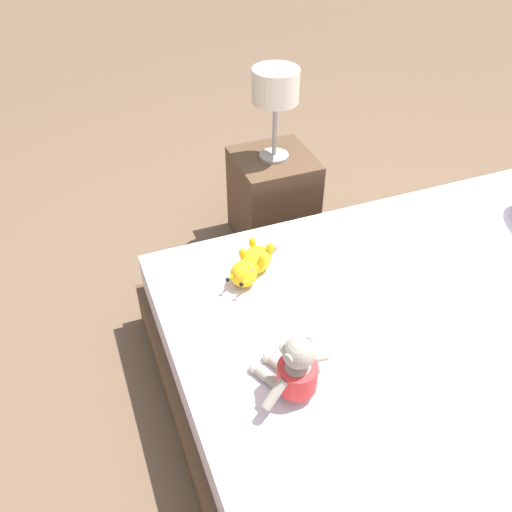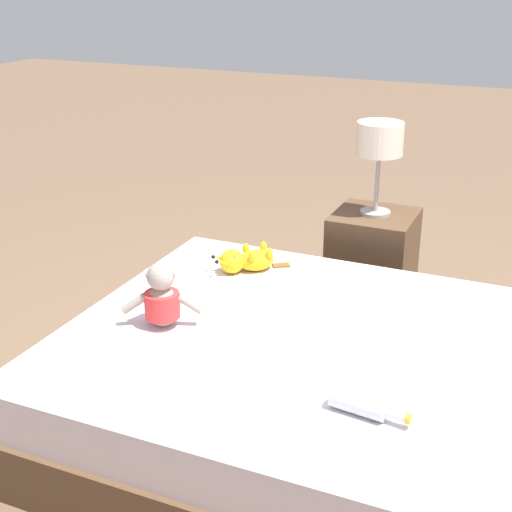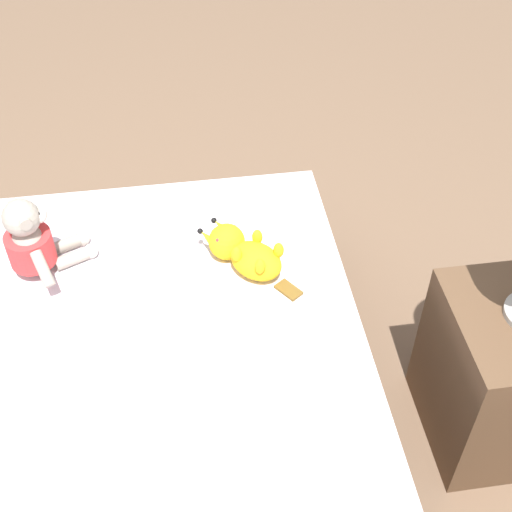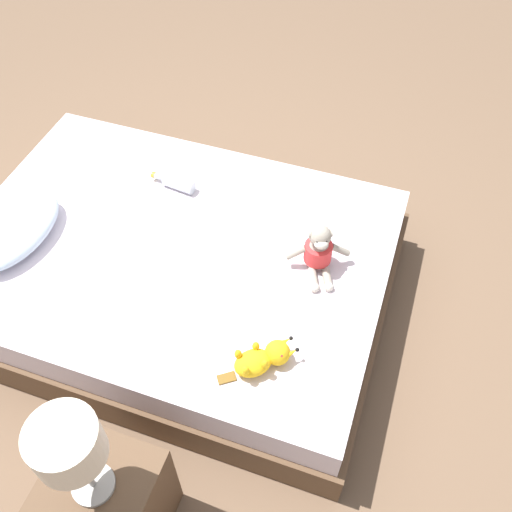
% 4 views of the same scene
% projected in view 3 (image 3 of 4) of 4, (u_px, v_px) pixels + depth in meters
% --- Properties ---
extents(plush_monkey, '(0.25, 0.27, 0.24)m').
position_uv_depth(plush_monkey, '(33.00, 242.00, 1.84)').
color(plush_monkey, '#9E9384').
rests_on(plush_monkey, bed).
extents(plush_yellow_creature, '(0.26, 0.28, 0.10)m').
position_uv_depth(plush_yellow_creature, '(243.00, 252.00, 1.88)').
color(plush_yellow_creature, yellow).
rests_on(plush_yellow_creature, bed).
extents(nightstand, '(0.37, 0.37, 0.47)m').
position_uv_depth(nightstand, '(508.00, 375.00, 1.82)').
color(nightstand, brown).
rests_on(nightstand, ground_plane).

